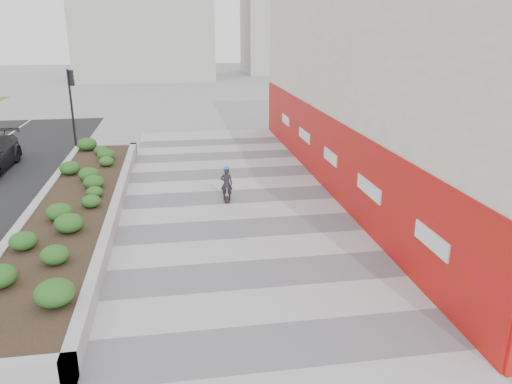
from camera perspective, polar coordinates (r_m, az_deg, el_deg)
ground at (r=12.07m, az=1.44°, el=-13.28°), size 160.00×160.00×0.00m
walkway at (r=14.67m, az=-0.74°, el=-7.15°), size 8.00×36.00×0.01m
building at (r=21.17m, az=16.04°, el=11.39°), size 6.04×24.08×8.00m
planter at (r=18.42m, az=-19.88°, el=-1.42°), size 3.00×18.00×0.90m
traffic_signal_near at (r=28.30m, az=-20.29°, el=10.13°), size 0.33×0.28×4.20m
manhole_cover at (r=14.74m, az=1.19°, el=-7.02°), size 0.44×0.44×0.01m
skateboarder at (r=18.79m, az=-3.39°, el=1.00°), size 0.50×0.73×1.39m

